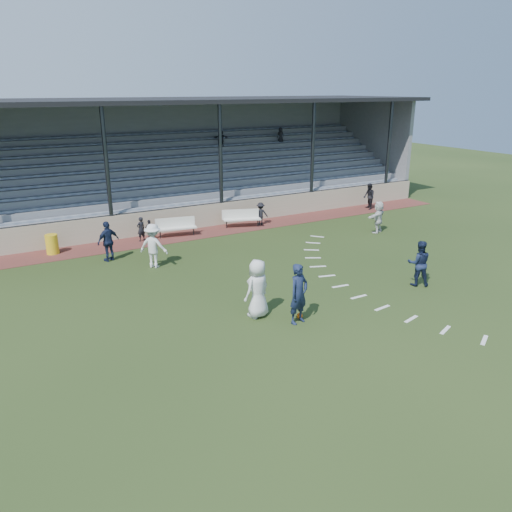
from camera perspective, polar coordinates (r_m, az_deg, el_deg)
The scene contains 19 objects.
ground at distance 16.82m, azimuth 4.22°, elevation -6.58°, with size 90.00×90.00×0.00m, color #263716.
cinder_track at distance 25.65m, azimuth -8.83°, elevation 2.25°, with size 34.00×2.00×0.02m, color #592723.
retaining_wall at distance 26.44m, azimuth -9.71°, elevation 4.03°, with size 34.00×0.18×1.20m, color #B4A68B.
bench_left at distance 25.51m, azimuth -9.15°, elevation 3.48°, with size 2.04×0.82×0.95m.
bench_right at distance 26.93m, azimuth -1.70°, elevation 4.52°, with size 2.02×1.12×0.95m.
trash_bin at distance 24.34m, azimuth -22.28°, elevation 1.26°, with size 0.55×0.55×0.89m, color yellow.
football at distance 16.46m, azimuth 5.01°, elevation -6.82°, with size 0.20×0.20×0.20m, color #D0570C.
player_white_lead at distance 16.21m, azimuth 0.17°, elevation -3.74°, with size 0.96×0.62×1.96m, color silver.
player_navy_lead at distance 15.84m, azimuth 4.91°, elevation -4.33°, with size 0.72×0.47×1.98m, color #161F3D.
player_navy_mid at distance 19.79m, azimuth 18.13°, elevation -0.79°, with size 0.86×0.67×1.77m, color #161F3D.
player_white_wing at distance 21.14m, azimuth -11.65°, elevation 1.14°, with size 1.21×0.69×1.87m, color silver.
player_navy_wing at distance 22.43m, azimuth -16.53°, elevation 1.63°, with size 1.04×0.43×1.77m, color #161F3D.
player_white_back at distance 26.64m, azimuth 13.80°, elevation 4.37°, with size 1.53×0.49×1.65m, color silver.
official at distance 31.74m, azimuth 12.79°, elevation 6.66°, with size 0.77×0.60×1.59m, color black.
sub_left_near at distance 25.01m, azimuth -13.01°, elevation 3.02°, with size 0.44×0.29×1.21m, color black.
sub_left_far at distance 25.09m, azimuth -12.04°, elevation 2.92°, with size 0.60×0.25×1.02m, color black.
sub_right at distance 27.36m, azimuth 0.53°, elevation 4.87°, with size 0.80×0.46×1.23m, color black.
grandstand at distance 30.51m, azimuth -12.97°, elevation 8.84°, with size 34.60×9.00×6.61m.
penalty_arc at distance 19.24m, azimuth 14.54°, elevation -3.80°, with size 3.89×14.63×0.01m.
Camera 1 is at (-8.53, -12.61, 7.15)m, focal length 35.00 mm.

